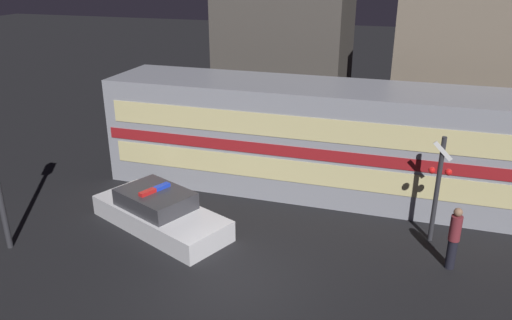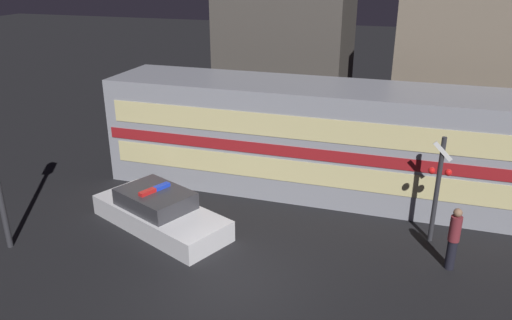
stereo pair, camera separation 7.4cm
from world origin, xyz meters
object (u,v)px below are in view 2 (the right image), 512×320
at_px(pedestrian, 454,238).
at_px(crossing_signal_near, 438,186).
at_px(police_car, 159,212).
at_px(train, 341,141).

xyz_separation_m(pedestrian, crossing_signal_near, (-0.50, 1.39, 0.89)).
height_order(pedestrian, crossing_signal_near, crossing_signal_near).
bearing_deg(crossing_signal_near, police_car, -168.47).
xyz_separation_m(police_car, crossing_signal_near, (8.32, 1.70, 1.35)).
bearing_deg(train, crossing_signal_near, -39.63).
bearing_deg(police_car, train, 64.60).
relative_size(train, pedestrian, 9.28).
bearing_deg(pedestrian, police_car, -178.01).
relative_size(pedestrian, crossing_signal_near, 0.55).
relative_size(police_car, crossing_signal_near, 1.55).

